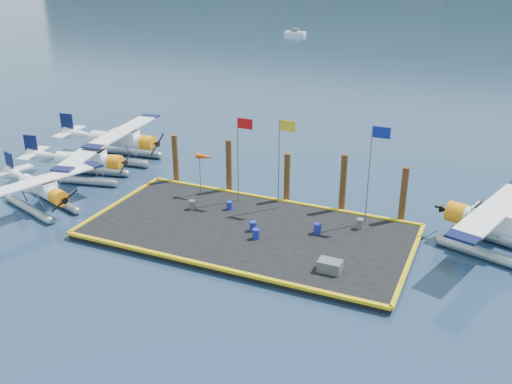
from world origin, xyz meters
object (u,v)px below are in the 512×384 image
Objects in this scene: seaplane_c at (121,142)px; drum_2 at (317,229)px; drum_1 at (253,226)px; windsock at (205,158)px; seaplane_a at (42,191)px; seaplane_b at (87,162)px; drum_0 at (192,205)px; crate at (330,266)px; flagpole_yellow at (282,151)px; piling_1 at (229,168)px; piling_0 at (175,160)px; piling_3 at (343,185)px; drum_4 at (360,224)px; piling_4 at (403,197)px; drum_5 at (229,205)px; seaplane_d at (500,228)px; flagpole_red at (240,147)px; piling_2 at (287,179)px; flagpole_blue at (373,161)px; drum_3 at (256,234)px.

seaplane_c is 15.48× the size of drum_2.
windsock reaches higher than drum_1.
seaplane_a reaches higher than drum_1.
seaplane_b is 14.90× the size of drum_0.
crate is 0.21× the size of flagpole_yellow.
flagpole_yellow is at bearing -18.79° from piling_1.
piling_3 is (13.00, 0.00, 0.15)m from piling_0.
crate is at bearing -63.21° from drum_2.
drum_4 is 5.76m from crate.
drum_0 is 13.94m from piling_4.
drum_0 is 7.11m from flagpole_yellow.
windsock reaches higher than drum_4.
drum_5 is 5.19m from flagpole_yellow.
crate is (-8.25, -6.65, -0.92)m from seaplane_d.
piling_1 is (-4.36, 5.44, 1.39)m from drum_1.
drum_4 is at bearing 113.53° from seaplane_d.
flagpole_red is at bearing 84.68° from drum_5.
piling_3 reaches higher than piling_2.
crate is (20.81, -0.69, -0.64)m from seaplane_a.
drum_0 is 0.10× the size of flagpole_blue.
flagpole_blue reaches higher than piling_1.
flagpole_red is 0.92× the size of flagpole_blue.
windsock is at bearing 144.49° from drum_1.
drum_5 is (2.32, 0.97, -0.03)m from drum_0.
flagpole_yellow is at bearing 107.40° from seaplane_d.
drum_4 is 3.39m from piling_3.
piling_3 is (3.55, 6.33, 1.43)m from drum_3.
piling_1 is (-4.95, 6.33, 1.38)m from drum_3.
drum_1 is at bearing -51.29° from piling_1.
drum_3 is 8.44m from flagpole_blue.
seaplane_a is 13.98× the size of drum_1.
flagpole_yellow is at bearing 0.00° from windsock.
piling_2 is (-0.45, 6.33, 1.18)m from drum_3.
drum_2 is 0.52× the size of crate.
seaplane_b is at bearing -179.35° from flagpole_red.
seaplane_d reaches higher than drum_3.
piling_0 is 1.05× the size of piling_2.
seaplane_b is 2.47× the size of piling_2.
piling_1 is at bearing 86.83° from seaplane_b.
drum_2 is at bearing -0.32° from drum_0.
drum_2 is 0.17× the size of piling_4.
drum_1 is 6.99m from piling_3.
seaplane_b is at bearing -153.63° from seaplane_a.
piling_0 is (-15.20, 1.60, -2.69)m from flagpole_blue.
seaplane_b is at bearing 167.42° from drum_0.
drum_3 reaches higher than drum_0.
drum_0 is 11.67m from crate.
windsock is at bearing 78.95° from seaplane_b.
drum_4 is (11.12, 1.68, 0.02)m from drum_0.
piling_2 is (9.00, 0.00, -0.10)m from piling_0.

